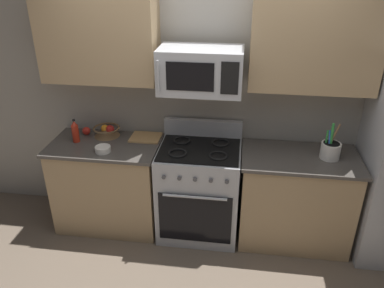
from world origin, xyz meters
The scene contains 14 objects.
ground_plane centered at (0.00, 0.00, 0.00)m, with size 16.00×16.00×0.00m, color #6B5B4C.
wall_back centered at (0.00, 1.02, 1.30)m, with size 8.00×0.10×2.60m, color #9E998E.
counter_left centered at (-0.91, 0.64, 0.46)m, with size 1.04×0.62×0.91m.
range_oven centered at (0.00, 0.64, 0.47)m, with size 0.76×0.66×1.09m.
counter_right centered at (0.91, 0.64, 0.46)m, with size 1.05×0.62×0.91m.
microwave centered at (0.00, 0.67, 1.65)m, with size 0.70×0.44×0.38m.
upper_cabinets_left centered at (-0.92, 0.80, 1.86)m, with size 1.03×0.34×0.76m.
upper_cabinets_right centered at (0.92, 0.80, 1.86)m, with size 1.04×0.34×0.76m.
utensil_crock centered at (1.15, 0.65, 0.99)m, with size 0.17×0.17×0.33m.
fruit_basket centered at (-0.94, 0.82, 0.96)m, with size 0.26×0.26×0.11m.
apple_loose centered at (-1.15, 0.81, 0.95)m, with size 0.08×0.08×0.08m, color red.
cutting_board centered at (-0.55, 0.81, 0.92)m, with size 0.29×0.24×0.02m, color tan.
bottle_hot_sauce centered at (-1.19, 0.65, 1.02)m, with size 0.07×0.07×0.23m.
prep_bowl centered at (-0.87, 0.48, 0.94)m, with size 0.14×0.14×0.05m.
Camera 1 is at (0.36, -2.45, 2.54)m, focal length 35.74 mm.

